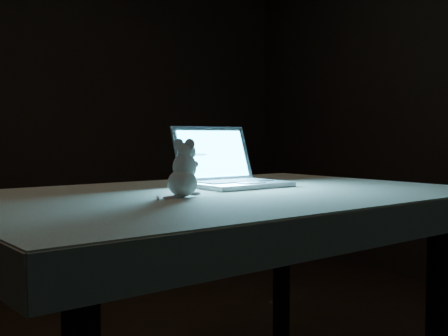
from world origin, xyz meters
TOP-DOWN VIEW (x-y plane):
  - back_wall at (0.00, 2.50)m, footprint 4.50×0.04m
  - table at (0.12, -0.36)m, footprint 1.59×1.15m
  - tablecloth at (0.03, -0.35)m, footprint 1.82×1.50m
  - laptop at (0.26, -0.24)m, footprint 0.35×0.32m
  - plush_mouse at (-0.05, -0.44)m, footprint 0.15×0.15m

SIDE VIEW (x-z plane):
  - table at x=0.12m, z-range 0.00..0.78m
  - tablecloth at x=0.03m, z-range 0.70..0.79m
  - plush_mouse at x=-0.05m, z-range 0.79..0.95m
  - laptop at x=0.26m, z-range 0.79..1.01m
  - back_wall at x=0.00m, z-range 0.00..2.60m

